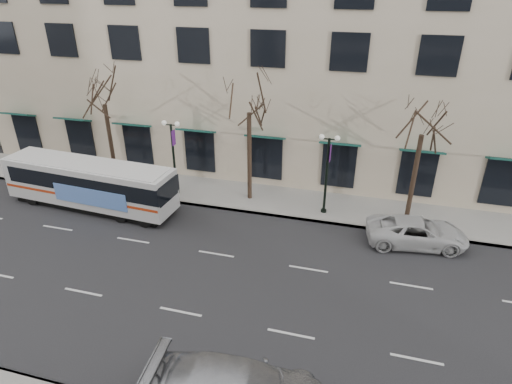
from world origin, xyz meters
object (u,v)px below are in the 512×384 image
(lamp_post_right, at_px, (327,171))
(city_bus, at_px, (91,183))
(tree_far_right, at_px, (425,118))
(white_pickup, at_px, (417,232))
(lamp_post_left, at_px, (174,154))
(tree_far_mid, at_px, (249,97))
(tree_far_left, at_px, (102,90))

(lamp_post_right, height_order, city_bus, lamp_post_right)
(tree_far_right, relative_size, white_pickup, 1.48)
(lamp_post_right, bearing_deg, lamp_post_left, 180.00)
(tree_far_right, distance_m, city_bus, 20.29)
(tree_far_right, bearing_deg, white_pickup, -82.27)
(city_bus, bearing_deg, white_pickup, 6.79)
(tree_far_mid, distance_m, lamp_post_right, 6.41)
(tree_far_mid, xyz_separation_m, lamp_post_left, (-4.99, -0.60, -3.96))
(city_bus, bearing_deg, lamp_post_left, 38.21)
(tree_far_mid, bearing_deg, tree_far_right, -0.00)
(tree_far_left, distance_m, lamp_post_right, 15.48)
(tree_far_right, bearing_deg, lamp_post_left, -177.71)
(tree_far_left, height_order, tree_far_right, tree_far_left)
(city_bus, height_order, white_pickup, city_bus)
(tree_far_left, xyz_separation_m, tree_far_right, (20.00, 0.00, -0.28))
(tree_far_right, relative_size, city_bus, 0.70)
(tree_far_mid, height_order, tree_far_right, tree_far_mid)
(tree_far_left, height_order, white_pickup, tree_far_left)
(lamp_post_right, xyz_separation_m, city_bus, (-14.40, -3.01, -1.26))
(tree_far_left, relative_size, tree_far_mid, 0.98)
(lamp_post_left, relative_size, white_pickup, 0.96)
(tree_far_mid, relative_size, lamp_post_right, 1.64)
(lamp_post_left, bearing_deg, tree_far_left, 173.17)
(tree_far_mid, relative_size, lamp_post_left, 1.64)
(lamp_post_right, distance_m, white_pickup, 6.11)
(lamp_post_left, bearing_deg, tree_far_mid, 6.85)
(tree_far_right, height_order, white_pickup, tree_far_right)
(lamp_post_left, bearing_deg, tree_far_right, 2.29)
(tree_far_left, distance_m, city_bus, 6.21)
(tree_far_mid, bearing_deg, city_bus, -158.98)
(tree_far_mid, relative_size, tree_far_right, 1.06)
(tree_far_right, bearing_deg, city_bus, -169.46)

